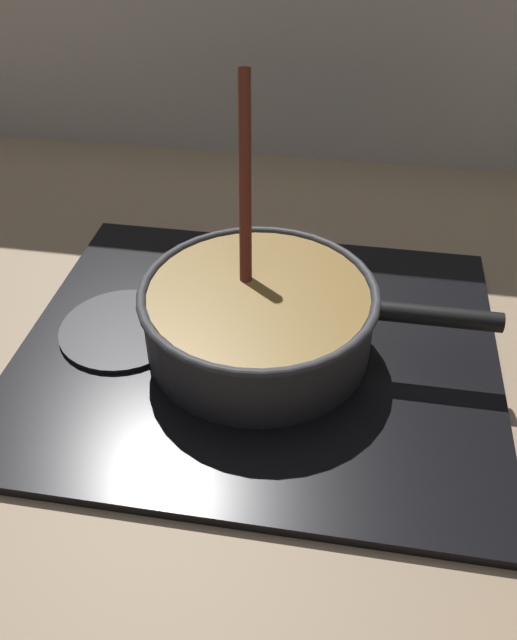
% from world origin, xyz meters
% --- Properties ---
extents(ground, '(2.40, 1.60, 0.04)m').
position_xyz_m(ground, '(0.00, 0.00, -0.02)').
color(ground, '#9E8466').
extents(hob_plate, '(0.56, 0.48, 0.01)m').
position_xyz_m(hob_plate, '(0.14, 0.24, 0.01)').
color(hob_plate, black).
rests_on(hob_plate, ground).
extents(burner_ring, '(0.17, 0.17, 0.01)m').
position_xyz_m(burner_ring, '(0.14, 0.24, 0.02)').
color(burner_ring, '#592D0C').
rests_on(burner_ring, hob_plate).
extents(spare_burner, '(0.15, 0.15, 0.01)m').
position_xyz_m(spare_burner, '(-0.03, 0.24, 0.01)').
color(spare_burner, '#262628').
rests_on(spare_burner, hob_plate).
extents(cooking_pan, '(0.40, 0.27, 0.29)m').
position_xyz_m(cooking_pan, '(0.14, 0.24, 0.06)').
color(cooking_pan, '#38383D').
rests_on(cooking_pan, hob_plate).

